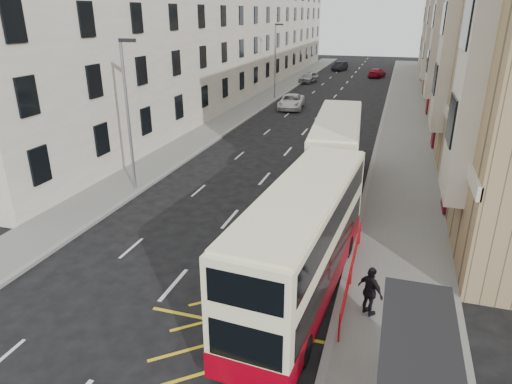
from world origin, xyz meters
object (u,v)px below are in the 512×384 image
(street_lamp_near, at_px, (128,108))
(car_red, at_px, (377,73))
(bus_shelter, at_px, (423,373))
(car_silver, at_px, (308,77))
(double_decker_rear, at_px, (336,153))
(double_decker_front, at_px, (303,243))
(car_dark, at_px, (340,66))
(pedestrian_far, at_px, (370,291))
(white_van, at_px, (291,102))
(street_lamp_far, at_px, (276,57))

(street_lamp_near, relative_size, car_red, 1.77)
(car_red, bearing_deg, bus_shelter, 105.72)
(car_silver, bearing_deg, car_red, 53.44)
(double_decker_rear, bearing_deg, double_decker_front, -92.40)
(car_silver, height_order, car_dark, car_silver)
(double_decker_front, bearing_deg, pedestrian_far, -11.32)
(double_decker_rear, relative_size, car_red, 2.31)
(white_van, xyz_separation_m, car_dark, (0.47, 34.17, 0.02))
(double_decker_rear, height_order, car_red, double_decker_rear)
(double_decker_front, bearing_deg, white_van, 107.88)
(street_lamp_far, bearing_deg, car_red, 66.16)
(bus_shelter, bearing_deg, street_lamp_far, 109.12)
(bus_shelter, height_order, double_decker_rear, double_decker_rear)
(double_decker_rear, distance_m, car_dark, 56.21)
(street_lamp_near, height_order, white_van, street_lamp_near)
(bus_shelter, relative_size, car_dark, 0.96)
(double_decker_front, height_order, double_decker_rear, double_decker_rear)
(car_silver, xyz_separation_m, car_dark, (2.34, 15.53, -0.01))
(double_decker_rear, bearing_deg, bus_shelter, -80.00)
(double_decker_front, bearing_deg, bus_shelter, -50.11)
(white_van, relative_size, car_silver, 1.19)
(bus_shelter, bearing_deg, car_dark, 98.87)
(street_lamp_far, xyz_separation_m, white_van, (3.03, -4.78, -3.92))
(street_lamp_near, bearing_deg, car_dark, 86.63)
(double_decker_front, height_order, car_red, double_decker_front)
(double_decker_rear, bearing_deg, street_lamp_near, -165.41)
(pedestrian_far, bearing_deg, double_decker_front, 24.11)
(bus_shelter, height_order, car_red, bus_shelter)
(car_silver, bearing_deg, bus_shelter, -67.70)
(pedestrian_far, bearing_deg, white_van, -33.09)
(double_decker_front, xyz_separation_m, pedestrian_far, (2.40, -0.66, -1.06))
(double_decker_front, relative_size, double_decker_rear, 0.99)
(bus_shelter, height_order, white_van, bus_shelter)
(double_decker_rear, relative_size, car_silver, 2.41)
(street_lamp_near, distance_m, car_dark, 59.62)
(bus_shelter, xyz_separation_m, street_lamp_near, (-14.69, 12.39, 2.50))
(car_red, bearing_deg, street_lamp_near, 90.82)
(street_lamp_near, bearing_deg, car_red, 79.25)
(double_decker_front, distance_m, car_silver, 52.00)
(white_van, height_order, car_red, white_van)
(car_red, bearing_deg, car_dark, -34.72)
(double_decker_front, height_order, car_silver, double_decker_front)
(street_lamp_far, xyz_separation_m, pedestrian_far, (13.35, -37.85, -3.62))
(bus_shelter, bearing_deg, car_red, 94.14)
(double_decker_rear, relative_size, pedestrian_far, 6.06)
(street_lamp_far, relative_size, double_decker_rear, 0.76)
(street_lamp_near, distance_m, double_decker_front, 13.35)
(car_silver, xyz_separation_m, car_red, (8.84, 8.74, -0.08))
(bus_shelter, xyz_separation_m, car_red, (-4.71, 64.99, -1.48))
(street_lamp_near, distance_m, pedestrian_far, 15.90)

